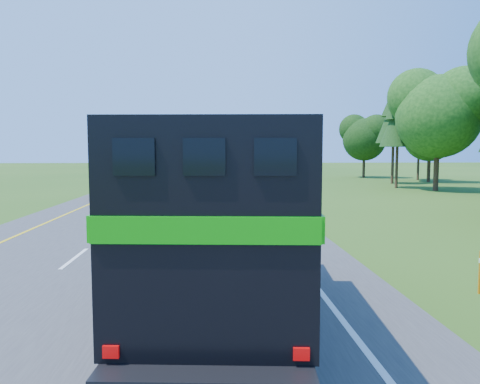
{
  "coord_description": "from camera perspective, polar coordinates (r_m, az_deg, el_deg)",
  "views": [
    {
      "loc": [
        2.77,
        4.37,
        3.6
      ],
      "look_at": [
        4.16,
        27.77,
        1.55
      ],
      "focal_mm": 35.0,
      "sensor_mm": 36.0,
      "label": 1
    }
  ],
  "objects": [
    {
      "name": "road",
      "position": [
        45.86,
        -6.86,
        0.49
      ],
      "size": [
        15.0,
        260.0,
        0.04
      ],
      "primitive_type": "cube",
      "color": "#38383A",
      "rests_on": "ground"
    },
    {
      "name": "horse_truck",
      "position": [
        9.68,
        -1.9,
        -3.45
      ],
      "size": [
        3.54,
        9.23,
        4.0
      ],
      "rotation": [
        0.0,
        0.0,
        -0.09
      ],
      "color": "black",
      "rests_on": "road"
    },
    {
      "name": "far_car",
      "position": [
        115.11,
        -6.59,
        3.56
      ],
      "size": [
        2.0,
        4.28,
        1.42
      ],
      "primitive_type": "imported",
      "rotation": [
        0.0,
        0.0,
        -0.08
      ],
      "color": "silver",
      "rests_on": "road"
    },
    {
      "name": "lane_markings",
      "position": [
        45.86,
        -6.86,
        0.52
      ],
      "size": [
        11.15,
        260.0,
        0.01
      ],
      "color": "yellow",
      "rests_on": "road"
    },
    {
      "name": "white_suv",
      "position": [
        37.58,
        -14.09,
        0.93
      ],
      "size": [
        3.74,
        7.3,
        1.97
      ],
      "primitive_type": "imported",
      "rotation": [
        0.0,
        0.0,
        -0.07
      ],
      "color": "silver",
      "rests_on": "road"
    }
  ]
}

